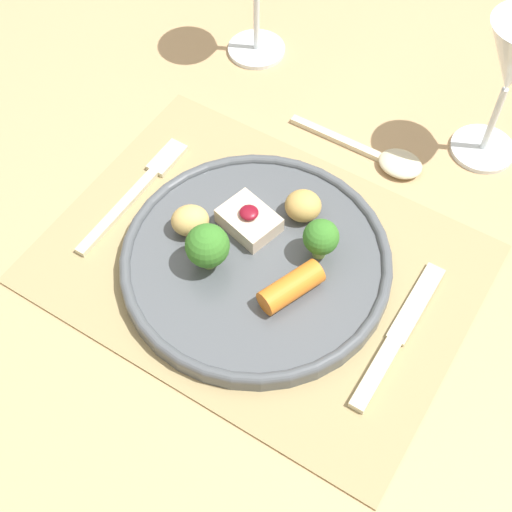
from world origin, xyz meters
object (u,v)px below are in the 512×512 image
object	(u,v)px
spoon	(388,159)
knife	(393,344)
fork	(140,187)
dinner_plate	(256,257)

from	to	relation	value
spoon	knife	bearing A→B (deg)	-58.68
fork	spoon	distance (m)	0.29
fork	spoon	xyz separation A→B (m)	(0.22, 0.19, 0.00)
fork	knife	xyz separation A→B (m)	(0.34, -0.03, -0.00)
fork	dinner_plate	bearing A→B (deg)	-6.42
spoon	dinner_plate	bearing A→B (deg)	-100.52
dinner_plate	fork	xyz separation A→B (m)	(-0.17, 0.02, -0.01)
dinner_plate	knife	world-z (taller)	dinner_plate
knife	spoon	world-z (taller)	spoon
fork	knife	size ratio (longest dim) A/B	1.00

